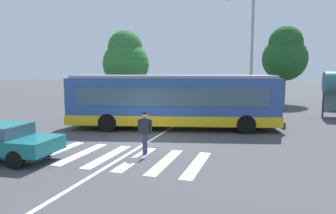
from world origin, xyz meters
TOP-DOWN VIEW (x-y plane):
  - ground_plane at (0.00, 0.00)m, footprint 160.00×160.00m
  - city_transit_bus at (0.22, 3.67)m, footprint 12.08×5.32m
  - pedestrian_crossing_street at (0.74, -1.87)m, footprint 0.57×0.34m
  - parked_car_silver at (-2.47, 14.72)m, footprint 2.34×4.68m
  - parked_car_white at (0.11, 14.30)m, footprint 2.16×4.63m
  - parked_car_teal at (2.86, 14.75)m, footprint 2.20×4.64m
  - parked_car_black at (5.35, 14.33)m, footprint 2.11×4.61m
  - twin_arm_street_lamp at (4.11, 11.56)m, footprint 4.43×0.32m
  - background_tree_left at (-9.46, 17.97)m, footprint 5.02×5.02m
  - background_tree_right at (6.89, 19.67)m, footprint 4.36×4.36m
  - crosswalk_painted_stripes at (-0.54, -2.58)m, footprint 7.53×3.33m
  - lane_center_line at (0.07, 2.00)m, footprint 0.16×24.00m

SIDE VIEW (x-z plane):
  - ground_plane at x=0.00m, z-range 0.00..0.00m
  - lane_center_line at x=0.07m, z-range 0.00..0.01m
  - crosswalk_painted_stripes at x=-0.54m, z-range 0.00..0.01m
  - parked_car_silver at x=-2.47m, z-range 0.09..1.44m
  - parked_car_white at x=0.11m, z-range 0.09..1.44m
  - parked_car_teal at x=2.86m, z-range 0.09..1.44m
  - parked_car_black at x=5.35m, z-range 0.09..1.44m
  - pedestrian_crossing_street at x=0.74m, z-range 0.11..1.83m
  - city_transit_bus at x=0.22m, z-range 0.06..3.12m
  - background_tree_left at x=-9.46m, z-range 0.70..8.34m
  - background_tree_right at x=6.89m, z-range 1.09..8.70m
  - twin_arm_street_lamp at x=4.11m, z-range 1.03..10.03m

